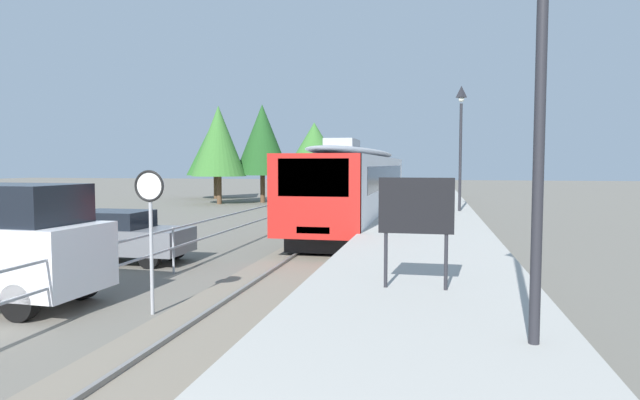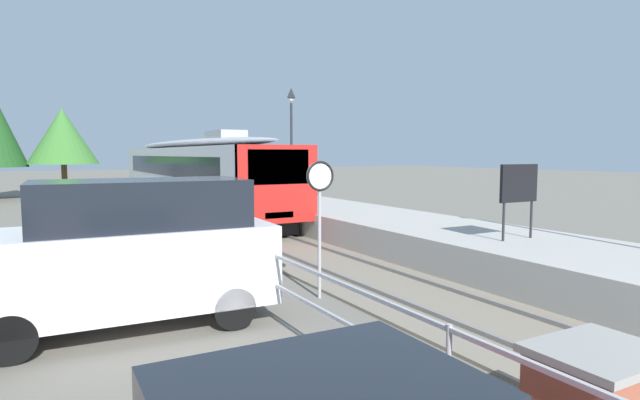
% 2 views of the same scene
% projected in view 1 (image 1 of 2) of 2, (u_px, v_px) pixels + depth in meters
% --- Properties ---
extents(ground_plane, '(160.00, 160.00, 0.00)m').
position_uv_depth(ground_plane, '(285.00, 230.00, 24.16)').
color(ground_plane, '#6B665B').
extents(track_rails, '(3.20, 60.00, 0.14)m').
position_uv_depth(track_rails, '(351.00, 231.00, 23.55)').
color(track_rails, slate).
rests_on(track_rails, ground).
extents(commuter_train, '(2.82, 20.87, 3.74)m').
position_uv_depth(commuter_train, '(360.00, 180.00, 25.98)').
color(commuter_train, silver).
rests_on(commuter_train, track_rails).
extents(station_platform, '(3.90, 60.00, 0.90)m').
position_uv_depth(station_platform, '(428.00, 223.00, 22.86)').
color(station_platform, '#A8A59E').
rests_on(station_platform, ground).
extents(platform_lamp_near_end, '(0.34, 0.34, 5.35)m').
position_uv_depth(platform_lamp_near_end, '(543.00, 6.00, 5.84)').
color(platform_lamp_near_end, '#232328').
rests_on(platform_lamp_near_end, station_platform).
extents(platform_lamp_mid_platform, '(0.34, 0.34, 5.35)m').
position_uv_depth(platform_lamp_mid_platform, '(461.00, 124.00, 23.12)').
color(platform_lamp_mid_platform, '#232328').
rests_on(platform_lamp_mid_platform, station_platform).
extents(platform_notice_board, '(1.20, 0.08, 1.80)m').
position_uv_depth(platform_notice_board, '(416.00, 210.00, 8.70)').
color(platform_notice_board, '#232328').
rests_on(platform_notice_board, station_platform).
extents(speed_limit_sign, '(0.61, 0.10, 2.81)m').
position_uv_depth(speed_limit_sign, '(150.00, 206.00, 10.37)').
color(speed_limit_sign, '#9EA0A5').
rests_on(speed_limit_sign, ground).
extents(carpark_fence, '(0.06, 36.06, 1.25)m').
position_uv_depth(carpark_fence, '(173.00, 240.00, 14.40)').
color(carpark_fence, '#9EA0A5').
rests_on(carpark_fence, ground).
extents(parked_hatchback_grey, '(4.00, 1.77, 1.53)m').
position_uv_depth(parked_hatchback_grey, '(120.00, 236.00, 16.12)').
color(parked_hatchback_grey, slate).
rests_on(parked_hatchback_grey, ground).
extents(tree_behind_carpark, '(4.23, 4.23, 7.44)m').
position_uv_depth(tree_behind_carpark, '(262.00, 140.00, 41.03)').
color(tree_behind_carpark, brown).
rests_on(tree_behind_carpark, ground).
extents(tree_behind_station_far, '(3.97, 3.97, 7.17)m').
position_uv_depth(tree_behind_station_far, '(219.00, 141.00, 39.49)').
color(tree_behind_station_far, brown).
rests_on(tree_behind_station_far, ground).
extents(tree_distant_left, '(4.49, 4.49, 5.98)m').
position_uv_depth(tree_distant_left, '(314.00, 148.00, 39.80)').
color(tree_distant_left, brown).
rests_on(tree_distant_left, ground).
extents(tree_distant_centre, '(4.83, 4.83, 6.84)m').
position_uv_depth(tree_distant_centre, '(215.00, 147.00, 45.72)').
color(tree_distant_centre, brown).
rests_on(tree_distant_centre, ground).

